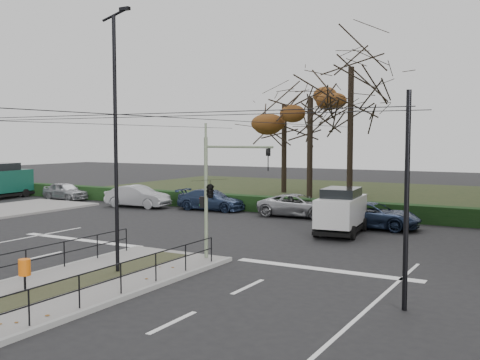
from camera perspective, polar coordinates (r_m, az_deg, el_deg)
The scene contains 18 objects.
ground at distance 19.29m, azimuth -14.71°, elevation -10.00°, with size 140.00×140.00×0.00m, color black.
median_island at distance 17.64m, azimuth -20.50°, elevation -11.25°, with size 4.40×15.00×0.14m, color slate.
park at distance 49.43m, azimuth 6.71°, elevation -1.20°, with size 38.00×26.00×0.10m, color #222D16.
hedge at distance 37.46m, azimuth -1.30°, elevation -2.21°, with size 38.00×1.00×1.00m, color black.
median_railing at distance 17.36m, azimuth -20.83°, elevation -8.42°, with size 4.14×13.24×0.92m.
catenary at distance 19.94m, azimuth -11.64°, elevation 0.47°, with size 20.00×34.00×6.00m.
traffic_light at distance 21.23m, azimuth -2.87°, elevation -0.84°, with size 3.13×1.78×4.61m.
litter_bin at distance 18.33m, azimuth -21.04°, elevation -8.33°, with size 0.36×0.36×0.93m.
streetlamp_median_far at distance 19.40m, azimuth -12.48°, elevation 3.97°, with size 0.74×0.15×8.85m.
parked_car_first at distance 45.05m, azimuth -17.34°, elevation -1.08°, with size 1.62×4.02×1.37m, color #989A9F.
parked_car_second at distance 39.00m, azimuth -10.36°, elevation -1.66°, with size 1.58×4.53×1.49m, color #989A9F.
parked_car_third at distance 36.91m, azimuth -2.92°, elevation -2.03°, with size 1.90×4.68×1.36m, color #202D4B.
parked_car_fourth at distance 33.99m, azimuth 5.97°, elevation -2.59°, with size 2.24×4.87×1.35m, color #989A9F.
white_van at distance 28.02m, azimuth 10.24°, elevation -3.02°, with size 2.29×4.36×2.28m.
rust_tree at distance 48.25m, azimuth 4.53°, elevation 7.66°, with size 8.89×8.89×9.88m.
bare_tree_center at distance 42.94m, azimuth 11.22°, elevation 10.27°, with size 8.11×8.11×13.15m.
bare_tree_near at distance 43.39m, azimuth 7.15°, elevation 7.56°, with size 6.70×6.70×10.25m.
parked_car_fifth at distance 30.30m, azimuth 13.38°, elevation -3.51°, with size 2.25×4.87×1.35m, color #202D4B.
Camera 1 is at (13.13, -13.34, 4.69)m, focal length 42.00 mm.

